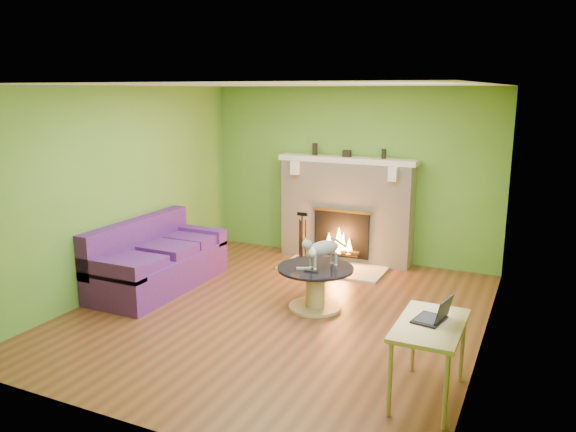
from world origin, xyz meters
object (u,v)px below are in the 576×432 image
at_px(coffee_table, 315,285).
at_px(cat, 324,251).
at_px(desk, 430,332).
at_px(sofa, 156,262).

distance_m(coffee_table, cat, 0.42).
height_order(coffee_table, desk, desk).
bearing_deg(desk, cat, 135.89).
distance_m(coffee_table, desk, 2.18).
bearing_deg(coffee_table, desk, -41.68).
bearing_deg(desk, coffee_table, 138.32).
height_order(sofa, desk, sofa).
bearing_deg(sofa, coffee_table, 4.92).
bearing_deg(sofa, cat, 5.99).
bearing_deg(coffee_table, cat, 32.01).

